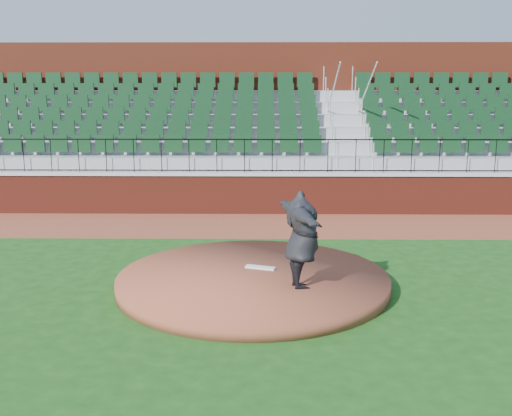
# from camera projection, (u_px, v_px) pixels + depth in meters

# --- Properties ---
(ground) EXTENTS (90.00, 90.00, 0.00)m
(ground) POSITION_uv_depth(u_px,v_px,m) (255.00, 287.00, 12.21)
(ground) COLOR #174413
(ground) RESTS_ON ground
(warning_track) EXTENTS (34.00, 3.20, 0.01)m
(warning_track) POSITION_uv_depth(u_px,v_px,m) (258.00, 225.00, 17.50)
(warning_track) COLOR brown
(warning_track) RESTS_ON ground
(field_wall) EXTENTS (34.00, 0.35, 1.20)m
(field_wall) POSITION_uv_depth(u_px,v_px,m) (258.00, 194.00, 18.94)
(field_wall) COLOR maroon
(field_wall) RESTS_ON ground
(wall_cap) EXTENTS (34.00, 0.45, 0.10)m
(wall_cap) POSITION_uv_depth(u_px,v_px,m) (258.00, 174.00, 18.81)
(wall_cap) COLOR #B7B7B7
(wall_cap) RESTS_ON field_wall
(wall_railing) EXTENTS (34.00, 0.05, 1.00)m
(wall_railing) POSITION_uv_depth(u_px,v_px,m) (258.00, 156.00, 18.70)
(wall_railing) COLOR black
(wall_railing) RESTS_ON wall_cap
(seating_stands) EXTENTS (34.00, 5.10, 4.60)m
(seating_stands) POSITION_uv_depth(u_px,v_px,m) (259.00, 132.00, 21.27)
(seating_stands) COLOR gray
(seating_stands) RESTS_ON ground
(concourse_wall) EXTENTS (34.00, 0.50, 5.50)m
(concourse_wall) POSITION_uv_depth(u_px,v_px,m) (260.00, 115.00, 23.92)
(concourse_wall) COLOR maroon
(concourse_wall) RESTS_ON ground
(pitchers_mound) EXTENTS (5.40, 5.40, 0.25)m
(pitchers_mound) POSITION_uv_depth(u_px,v_px,m) (253.00, 281.00, 12.19)
(pitchers_mound) COLOR brown
(pitchers_mound) RESTS_ON ground
(pitching_rubber) EXTENTS (0.64, 0.35, 0.04)m
(pitching_rubber) POSITION_uv_depth(u_px,v_px,m) (260.00, 267.00, 12.57)
(pitching_rubber) COLOR white
(pitching_rubber) RESTS_ON pitchers_mound
(pitcher) EXTENTS (1.11, 2.34, 1.84)m
(pitcher) POSITION_uv_depth(u_px,v_px,m) (302.00, 240.00, 11.24)
(pitcher) COLOR black
(pitcher) RESTS_ON pitchers_mound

